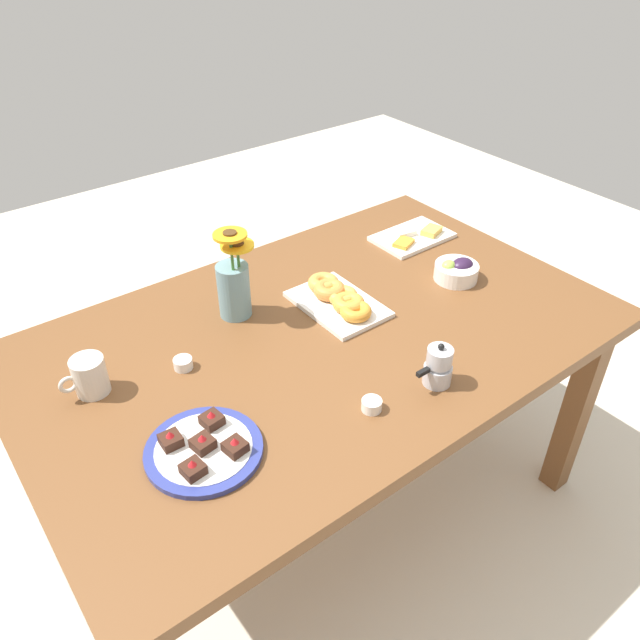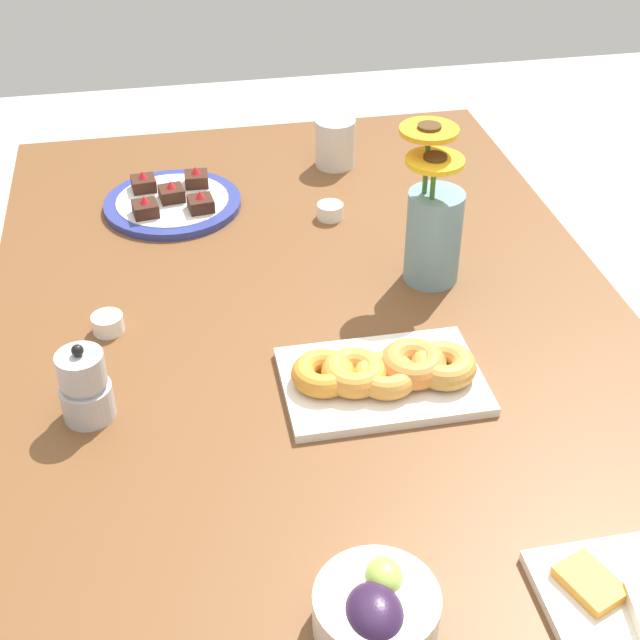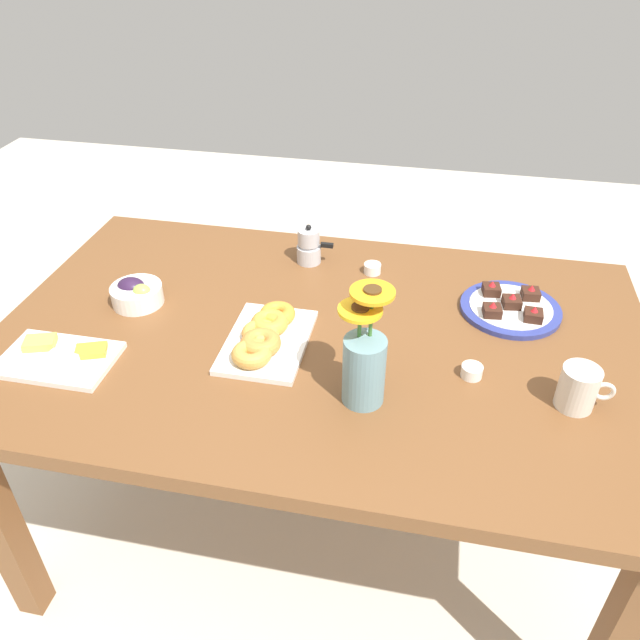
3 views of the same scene
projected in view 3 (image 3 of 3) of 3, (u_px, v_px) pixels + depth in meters
The scene contains 11 objects.
ground_plane at pixel (320, 521), 1.96m from camera, with size 6.00×6.00×0.00m, color beige.
dining_table at pixel (320, 360), 1.58m from camera, with size 1.60×1.00×0.74m.
coffee_mug at pixel (579, 388), 1.30m from camera, with size 0.12×0.08×0.10m.
grape_bowl at pixel (136, 293), 1.63m from camera, with size 0.13×0.13×0.07m.
cheese_platter at pixel (59, 357), 1.44m from camera, with size 0.26×0.17×0.03m.
croissant_platter at pixel (265, 336), 1.48m from camera, with size 0.19×0.28×0.05m.
jam_cup_honey at pixel (372, 268), 1.76m from camera, with size 0.05×0.05×0.03m.
jam_cup_berry at pixel (472, 371), 1.39m from camera, with size 0.05×0.05×0.03m.
dessert_plate at pixel (511, 308), 1.60m from camera, with size 0.26×0.26×0.05m.
flower_vase at pixel (364, 364), 1.29m from camera, with size 0.11×0.11×0.27m.
moka_pot at pixel (309, 247), 1.79m from camera, with size 0.11×0.07×0.12m.
Camera 3 is at (0.25, -1.20, 1.66)m, focal length 35.00 mm.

